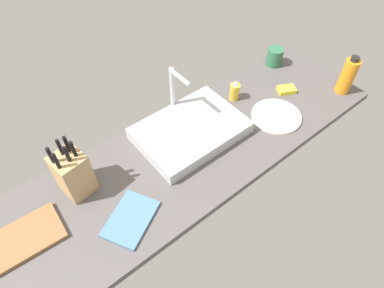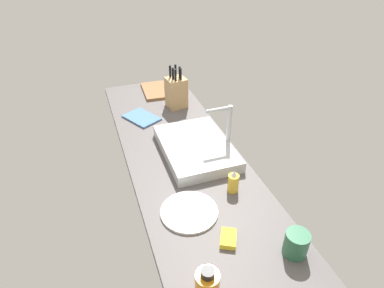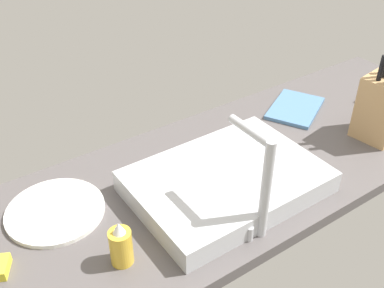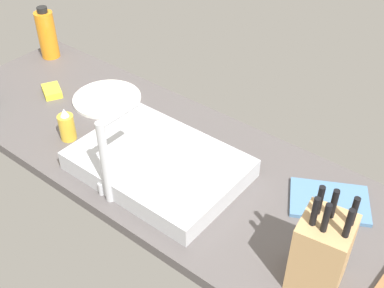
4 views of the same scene
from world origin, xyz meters
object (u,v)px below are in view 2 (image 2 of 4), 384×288
(dinner_plate, at_px, (189,212))
(dish_towel, at_px, (142,118))
(faucet, at_px, (227,125))
(dish_sponge, at_px, (228,238))
(sink_basin, at_px, (196,148))
(soap_bottle, at_px, (233,182))
(knife_block, at_px, (176,92))
(coffee_mug, at_px, (296,244))
(cutting_board, at_px, (155,90))

(dinner_plate, relative_size, dish_towel, 1.13)
(faucet, bearing_deg, dish_towel, -143.91)
(dish_sponge, bearing_deg, sink_basin, 172.57)
(soap_bottle, bearing_deg, dinner_plate, -74.02)
(knife_block, distance_m, coffee_mug, 1.27)
(dish_towel, xyz_separation_m, coffee_mug, (1.18, 0.33, 0.04))
(dish_towel, relative_size, dish_sponge, 2.40)
(soap_bottle, bearing_deg, cutting_board, -175.87)
(coffee_mug, bearing_deg, cutting_board, -174.21)
(cutting_board, height_order, coffee_mug, coffee_mug)
(cutting_board, distance_m, dish_towel, 0.40)
(knife_block, relative_size, coffee_mug, 2.75)
(cutting_board, bearing_deg, dinner_plate, -7.05)
(faucet, distance_m, coffee_mug, 0.70)
(soap_bottle, bearing_deg, sink_basin, -170.01)
(knife_block, xyz_separation_m, soap_bottle, (0.88, 0.00, -0.05))
(knife_block, relative_size, dish_sponge, 3.04)
(dinner_plate, bearing_deg, cutting_board, 172.95)
(sink_basin, height_order, dish_sponge, sink_basin)
(coffee_mug, bearing_deg, soap_bottle, -169.35)
(cutting_board, height_order, dish_towel, cutting_board)
(faucet, xyz_separation_m, dinner_plate, (0.37, -0.33, -0.15))
(dish_sponge, bearing_deg, cutting_board, 177.80)
(knife_block, xyz_separation_m, cutting_board, (-0.27, -0.08, -0.09))
(cutting_board, distance_m, coffee_mug, 1.54)
(dinner_plate, distance_m, coffee_mug, 0.44)
(sink_basin, relative_size, dish_towel, 2.26)
(faucet, height_order, soap_bottle, faucet)
(dish_towel, xyz_separation_m, dish_sponge, (1.05, 0.12, 0.01))
(faucet, bearing_deg, cutting_board, -168.00)
(dinner_plate, distance_m, dish_towel, 0.86)
(knife_block, bearing_deg, coffee_mug, -5.15)
(dinner_plate, xyz_separation_m, coffee_mug, (0.32, 0.31, 0.04))
(soap_bottle, distance_m, dish_towel, 0.84)
(cutting_board, relative_size, dish_sponge, 3.22)
(cutting_board, relative_size, soap_bottle, 2.49)
(knife_block, height_order, dish_towel, knife_block)
(sink_basin, distance_m, dish_towel, 0.50)
(faucet, xyz_separation_m, knife_block, (-0.57, -0.10, -0.05))
(knife_block, relative_size, dinner_plate, 1.12)
(sink_basin, relative_size, knife_block, 1.78)
(faucet, height_order, cutting_board, faucet)
(soap_bottle, xyz_separation_m, dinner_plate, (0.07, -0.23, -0.04))
(dish_towel, bearing_deg, faucet, 36.09)
(dinner_plate, height_order, dish_sponge, dish_sponge)
(knife_block, xyz_separation_m, coffee_mug, (1.27, 0.08, -0.05))
(faucet, height_order, dinner_plate, faucet)
(knife_block, bearing_deg, dish_towel, -79.85)
(cutting_board, xyz_separation_m, dinner_plate, (1.22, -0.15, -0.00))
(sink_basin, distance_m, soap_bottle, 0.34)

